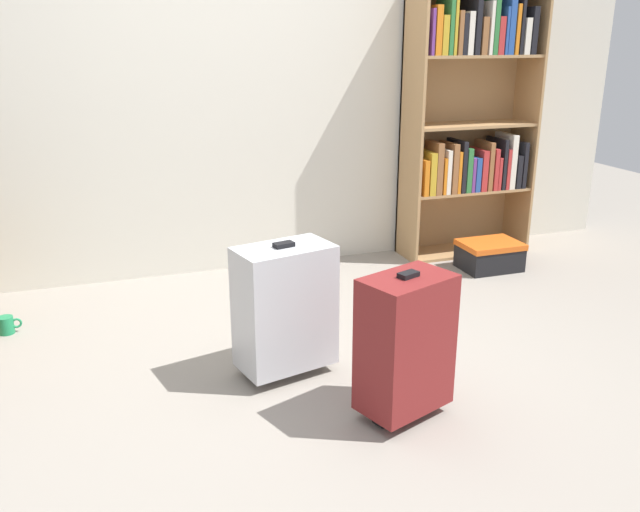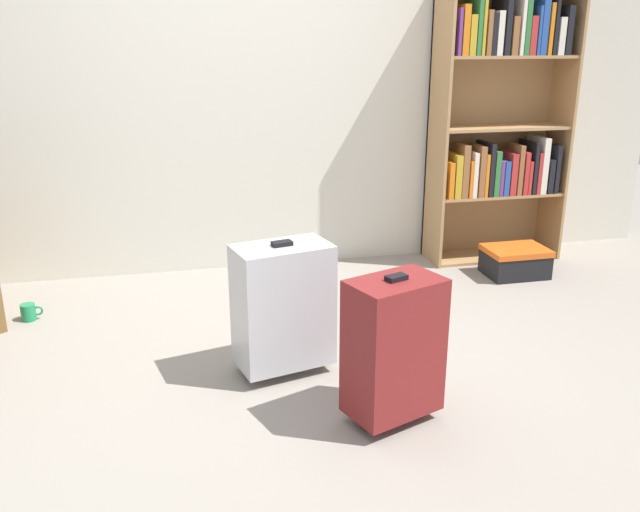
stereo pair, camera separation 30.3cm
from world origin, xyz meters
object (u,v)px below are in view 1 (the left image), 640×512
object	(u,v)px
bookshelf	(469,115)
suitcase_silver	(285,307)
suitcase_dark_red	(405,343)
mug	(7,325)
storage_box	(490,255)

from	to	relation	value
bookshelf	suitcase_silver	bearing A→B (deg)	-141.65
suitcase_dark_red	mug	bearing A→B (deg)	139.30
mug	suitcase_dark_red	size ratio (longest dim) A/B	0.19
suitcase_silver	suitcase_dark_red	size ratio (longest dim) A/B	1.01
bookshelf	suitcase_dark_red	distance (m)	2.43
suitcase_silver	mug	bearing A→B (deg)	144.95
suitcase_silver	suitcase_dark_red	bearing A→B (deg)	-55.05
suitcase_silver	storage_box	bearing A→B (deg)	29.24
mug	storage_box	distance (m)	3.01
storage_box	suitcase_silver	xyz separation A→B (m)	(-1.72, -0.96, 0.24)
bookshelf	suitcase_dark_red	bearing A→B (deg)	-126.14
storage_box	suitcase_silver	size ratio (longest dim) A/B	0.61
storage_box	suitcase_silver	distance (m)	1.99
mug	suitcase_silver	xyz separation A→B (m)	(1.29, -0.90, 0.29)
bookshelf	mug	xyz separation A→B (m)	(-3.03, -0.47, -0.95)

